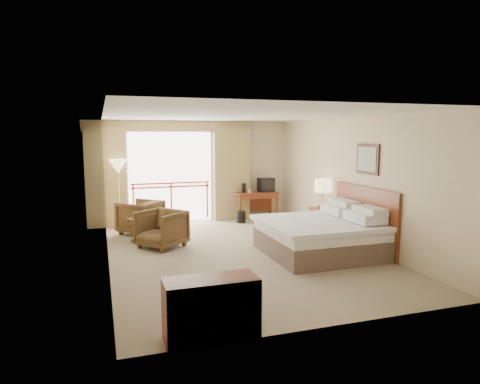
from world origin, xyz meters
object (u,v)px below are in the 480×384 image
object	(u,v)px
armchair_near	(162,247)
floor_lamp	(118,169)
wastebasket	(241,217)
armchair_far	(141,233)
bed	(322,235)
table_lamp	(322,186)
tv	(266,185)
desk	(255,198)
nightstand	(323,221)
side_table	(139,225)
dresser	(211,309)

from	to	relation	value
armchair_near	floor_lamp	world-z (taller)	floor_lamp
wastebasket	armchair_far	size ratio (longest dim) A/B	0.35
bed	table_lamp	distance (m)	1.89
table_lamp	tv	bearing A→B (deg)	104.28
desk	floor_lamp	bearing A→B (deg)	-179.39
nightstand	desk	xyz separation A→B (m)	(-0.85, 2.27, 0.28)
table_lamp	side_table	bearing A→B (deg)	171.51
bed	armchair_near	bearing A→B (deg)	152.91
bed	tv	size ratio (longest dim) A/B	5.08
bed	desk	distance (m)	3.74
bed	armchair_far	size ratio (longest dim) A/B	2.43
wastebasket	side_table	size ratio (longest dim) A/B	0.59
table_lamp	dresser	size ratio (longest dim) A/B	0.60
nightstand	floor_lamp	distance (m)	5.15
armchair_far	floor_lamp	size ratio (longest dim) A/B	0.51
armchair_near	floor_lamp	xyz separation A→B (m)	(-0.74, 2.20, 1.49)
table_lamp	armchair_near	xyz separation A→B (m)	(-3.75, -0.02, -1.14)
tv	armchair_near	bearing A→B (deg)	-128.72
armchair_far	nightstand	bearing A→B (deg)	112.54
wastebasket	nightstand	bearing A→B (deg)	-53.95
nightstand	tv	size ratio (longest dim) A/B	1.52
armchair_near	side_table	world-z (taller)	side_table
armchair_far	side_table	size ratio (longest dim) A/B	1.66
table_lamp	wastebasket	xyz separation A→B (m)	(-1.39, 1.86, -0.98)
bed	tv	bearing A→B (deg)	85.66
bed	table_lamp	world-z (taller)	table_lamp
floor_lamp	armchair_near	bearing A→B (deg)	-71.43
nightstand	wastebasket	world-z (taller)	nightstand
desk	tv	size ratio (longest dim) A/B	2.79
floor_lamp	dresser	distance (m)	6.58
nightstand	side_table	xyz separation A→B (m)	(-4.16, 0.67, 0.04)
armchair_far	side_table	xyz separation A→B (m)	(-0.10, -0.78, 0.36)
nightstand	wastebasket	xyz separation A→B (m)	(-1.39, 1.91, -0.16)
tv	side_table	distance (m)	3.97
armchair_near	side_table	distance (m)	0.84
desk	armchair_far	size ratio (longest dim) A/B	1.34
side_table	floor_lamp	distance (m)	1.95
table_lamp	dresser	world-z (taller)	table_lamp
bed	side_table	size ratio (longest dim) A/B	4.03
desk	dresser	size ratio (longest dim) A/B	1.09
floor_lamp	dresser	size ratio (longest dim) A/B	1.62
desk	floor_lamp	distance (m)	3.74
bed	wastebasket	xyz separation A→B (m)	(-0.56, 3.37, -0.22)
tv	side_table	xyz separation A→B (m)	(-3.60, -1.54, -0.59)
wastebasket	armchair_near	distance (m)	3.02
armchair_near	dresser	bearing A→B (deg)	-38.68
floor_lamp	tv	bearing A→B (deg)	-0.23
wastebasket	dresser	world-z (taller)	dresser
nightstand	table_lamp	distance (m)	0.82
tv	armchair_far	size ratio (longest dim) A/B	0.48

